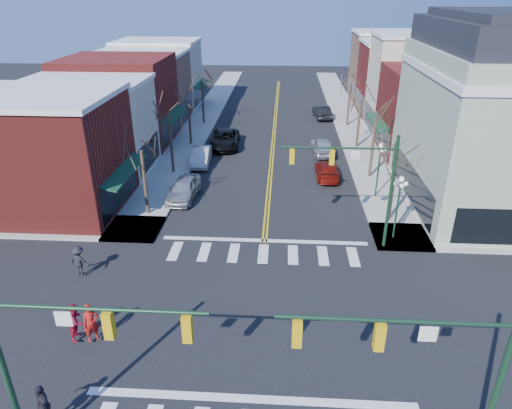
% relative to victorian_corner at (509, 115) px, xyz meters
% --- Properties ---
extents(ground, '(160.00, 160.00, 0.00)m').
position_rel_victorian_corner_xyz_m(ground, '(-16.50, -14.50, -6.66)').
color(ground, black).
rests_on(ground, ground).
extents(sidewalk_left, '(3.50, 70.00, 0.15)m').
position_rel_victorian_corner_xyz_m(sidewalk_left, '(-25.25, 5.50, -6.58)').
color(sidewalk_left, '#9E9B93').
rests_on(sidewalk_left, ground).
extents(sidewalk_right, '(3.50, 70.00, 0.15)m').
position_rel_victorian_corner_xyz_m(sidewalk_right, '(-7.75, 5.50, -6.58)').
color(sidewalk_right, '#9E9B93').
rests_on(sidewalk_right, ground).
extents(bldg_left_brick_a, '(10.00, 8.50, 8.00)m').
position_rel_victorian_corner_xyz_m(bldg_left_brick_a, '(-32.00, -2.75, -2.66)').
color(bldg_left_brick_a, maroon).
rests_on(bldg_left_brick_a, ground).
extents(bldg_left_stucco_a, '(10.00, 7.00, 7.50)m').
position_rel_victorian_corner_xyz_m(bldg_left_stucco_a, '(-32.00, 5.00, -2.91)').
color(bldg_left_stucco_a, beige).
rests_on(bldg_left_stucco_a, ground).
extents(bldg_left_brick_b, '(10.00, 9.00, 8.50)m').
position_rel_victorian_corner_xyz_m(bldg_left_brick_b, '(-32.00, 13.00, -2.41)').
color(bldg_left_brick_b, maroon).
rests_on(bldg_left_brick_b, ground).
extents(bldg_left_tan, '(10.00, 7.50, 7.80)m').
position_rel_victorian_corner_xyz_m(bldg_left_tan, '(-32.00, 21.25, -2.76)').
color(bldg_left_tan, '#976C53').
rests_on(bldg_left_tan, ground).
extents(bldg_left_stucco_b, '(10.00, 8.00, 8.20)m').
position_rel_victorian_corner_xyz_m(bldg_left_stucco_b, '(-32.00, 29.00, -2.56)').
color(bldg_left_stucco_b, beige).
rests_on(bldg_left_stucco_b, ground).
extents(bldg_right_brick_a, '(10.00, 8.50, 8.00)m').
position_rel_victorian_corner_xyz_m(bldg_right_brick_a, '(-1.00, 11.25, -2.66)').
color(bldg_right_brick_a, maroon).
rests_on(bldg_right_brick_a, ground).
extents(bldg_right_stucco, '(10.00, 7.00, 10.00)m').
position_rel_victorian_corner_xyz_m(bldg_right_stucco, '(-1.00, 19.00, -1.66)').
color(bldg_right_stucco, beige).
rests_on(bldg_right_stucco, ground).
extents(bldg_right_brick_b, '(10.00, 8.00, 8.50)m').
position_rel_victorian_corner_xyz_m(bldg_right_brick_b, '(-1.00, 26.50, -2.41)').
color(bldg_right_brick_b, maroon).
rests_on(bldg_right_brick_b, ground).
extents(bldg_right_tan, '(10.00, 8.00, 9.00)m').
position_rel_victorian_corner_xyz_m(bldg_right_tan, '(-1.00, 34.50, -2.16)').
color(bldg_right_tan, '#976C53').
rests_on(bldg_right_tan, ground).
extents(victorian_corner, '(12.25, 14.25, 13.30)m').
position_rel_victorian_corner_xyz_m(victorian_corner, '(0.00, 0.00, 0.00)').
color(victorian_corner, '#9DAA93').
rests_on(victorian_corner, ground).
extents(traffic_mast_near_left, '(6.60, 0.28, 7.20)m').
position_rel_victorian_corner_xyz_m(traffic_mast_near_left, '(-22.05, -21.90, -1.95)').
color(traffic_mast_near_left, '#14331E').
rests_on(traffic_mast_near_left, ground).
extents(traffic_mast_near_right, '(6.60, 0.28, 7.20)m').
position_rel_victorian_corner_xyz_m(traffic_mast_near_right, '(-10.95, -21.90, -1.95)').
color(traffic_mast_near_right, '#14331E').
rests_on(traffic_mast_near_right, ground).
extents(traffic_mast_far_right, '(6.60, 0.28, 7.20)m').
position_rel_victorian_corner_xyz_m(traffic_mast_far_right, '(-10.95, -7.10, -1.95)').
color(traffic_mast_far_right, '#14331E').
rests_on(traffic_mast_far_right, ground).
extents(lamppost_corner, '(0.36, 0.36, 4.33)m').
position_rel_victorian_corner_xyz_m(lamppost_corner, '(-8.30, -6.00, -3.70)').
color(lamppost_corner, '#14331E').
rests_on(lamppost_corner, ground).
extents(lamppost_midblock, '(0.36, 0.36, 4.33)m').
position_rel_victorian_corner_xyz_m(lamppost_midblock, '(-8.30, 0.50, -3.70)').
color(lamppost_midblock, '#14331E').
rests_on(lamppost_midblock, ground).
extents(tree_left_a, '(0.24, 0.24, 4.76)m').
position_rel_victorian_corner_xyz_m(tree_left_a, '(-24.90, -3.50, -4.28)').
color(tree_left_a, '#382B21').
rests_on(tree_left_a, ground).
extents(tree_left_b, '(0.24, 0.24, 5.04)m').
position_rel_victorian_corner_xyz_m(tree_left_b, '(-24.90, 4.50, -4.14)').
color(tree_left_b, '#382B21').
rests_on(tree_left_b, ground).
extents(tree_left_c, '(0.24, 0.24, 4.55)m').
position_rel_victorian_corner_xyz_m(tree_left_c, '(-24.90, 12.50, -4.38)').
color(tree_left_c, '#382B21').
rests_on(tree_left_c, ground).
extents(tree_left_d, '(0.24, 0.24, 4.90)m').
position_rel_victorian_corner_xyz_m(tree_left_d, '(-24.90, 20.50, -4.21)').
color(tree_left_d, '#382B21').
rests_on(tree_left_d, ground).
extents(tree_right_a, '(0.24, 0.24, 4.62)m').
position_rel_victorian_corner_xyz_m(tree_right_a, '(-8.10, -3.50, -4.35)').
color(tree_right_a, '#382B21').
rests_on(tree_right_a, ground).
extents(tree_right_b, '(0.24, 0.24, 5.18)m').
position_rel_victorian_corner_xyz_m(tree_right_b, '(-8.10, 4.50, -4.07)').
color(tree_right_b, '#382B21').
rests_on(tree_right_b, ground).
extents(tree_right_c, '(0.24, 0.24, 4.83)m').
position_rel_victorian_corner_xyz_m(tree_right_c, '(-8.10, 12.50, -4.24)').
color(tree_right_c, '#382B21').
rests_on(tree_right_c, ground).
extents(tree_right_d, '(0.24, 0.24, 4.97)m').
position_rel_victorian_corner_xyz_m(tree_right_d, '(-8.10, 20.50, -4.17)').
color(tree_right_d, '#382B21').
rests_on(tree_right_d, ground).
extents(car_left_near, '(2.23, 4.85, 1.61)m').
position_rel_victorian_corner_xyz_m(car_left_near, '(-22.90, -0.62, -5.85)').
color(car_left_near, '#B4B4B9').
rests_on(car_left_near, ground).
extents(car_left_mid, '(1.81, 4.63, 1.50)m').
position_rel_victorian_corner_xyz_m(car_left_mid, '(-22.90, 6.91, -5.91)').
color(car_left_mid, silver).
rests_on(car_left_mid, ground).
extents(car_left_far, '(3.01, 6.00, 1.63)m').
position_rel_victorian_corner_xyz_m(car_left_far, '(-21.30, 11.96, -5.84)').
color(car_left_far, black).
rests_on(car_left_far, ground).
extents(car_right_near, '(1.92, 4.64, 1.34)m').
position_rel_victorian_corner_xyz_m(car_right_near, '(-11.70, 4.32, -5.99)').
color(car_right_near, maroon).
rests_on(car_right_near, ground).
extents(car_right_mid, '(2.33, 4.88, 1.61)m').
position_rel_victorian_corner_xyz_m(car_right_mid, '(-11.70, 10.35, -5.85)').
color(car_right_mid, silver).
rests_on(car_right_mid, ground).
extents(car_right_far, '(2.22, 4.88, 1.55)m').
position_rel_victorian_corner_xyz_m(car_right_far, '(-10.81, 23.91, -5.88)').
color(car_right_far, black).
rests_on(car_right_far, ground).
extents(pedestrian_red_a, '(0.83, 0.76, 1.90)m').
position_rel_victorian_corner_xyz_m(pedestrian_red_a, '(-23.80, -16.36, -5.56)').
color(pedestrian_red_a, '#AD1612').
rests_on(pedestrian_red_a, sidewalk_left).
extents(pedestrian_red_b, '(0.74, 0.92, 1.81)m').
position_rel_victorian_corner_xyz_m(pedestrian_red_b, '(-24.55, -16.23, -5.60)').
color(pedestrian_red_b, '#B4132E').
rests_on(pedestrian_red_b, sidewalk_left).
extents(pedestrian_dark_a, '(1.14, 1.04, 1.87)m').
position_rel_victorian_corner_xyz_m(pedestrian_dark_a, '(-23.80, -20.78, -5.57)').
color(pedestrian_dark_a, '#212029').
rests_on(pedestrian_dark_a, sidewalk_left).
extents(pedestrian_dark_b, '(1.21, 0.82, 1.72)m').
position_rel_victorian_corner_xyz_m(pedestrian_dark_b, '(-26.50, -11.26, -5.65)').
color(pedestrian_dark_b, black).
rests_on(pedestrian_dark_b, sidewalk_left).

